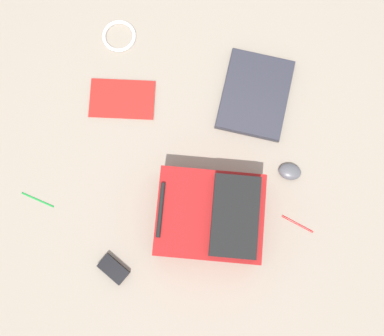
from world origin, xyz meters
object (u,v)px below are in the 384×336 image
(laptop, at_px, (255,95))
(pen_blue, at_px, (38,200))
(computer_mouse, at_px, (290,172))
(backpack, at_px, (212,216))
(book_manual, at_px, (122,99))
(pen_black, at_px, (298,224))
(power_brick, at_px, (113,269))
(cable_coil, at_px, (119,36))

(laptop, xyz_separation_m, pen_blue, (0.73, -0.65, -0.01))
(computer_mouse, bearing_deg, pen_blue, 106.39)
(backpack, height_order, laptop, backpack)
(laptop, xyz_separation_m, computer_mouse, (0.25, 0.24, 0.00))
(book_manual, bearing_deg, pen_black, 76.33)
(backpack, relative_size, book_manual, 1.54)
(computer_mouse, bearing_deg, backpack, 129.85)
(laptop, xyz_separation_m, power_brick, (0.87, -0.26, -0.00))
(book_manual, bearing_deg, power_brick, 21.01)
(computer_mouse, xyz_separation_m, power_brick, (0.62, -0.50, -0.00))
(computer_mouse, bearing_deg, pen_black, -162.74)
(laptop, relative_size, book_manual, 1.26)
(laptop, relative_size, pen_blue, 2.73)
(backpack, xyz_separation_m, pen_blue, (0.20, -0.67, -0.08))
(backpack, distance_m, power_brick, 0.43)
(computer_mouse, distance_m, pen_blue, 1.02)
(book_manual, height_order, cable_coil, cable_coil)
(computer_mouse, bearing_deg, book_manual, 75.95)
(backpack, distance_m, laptop, 0.54)
(laptop, distance_m, power_brick, 0.90)
(backpack, xyz_separation_m, laptop, (-0.54, -0.02, -0.07))
(power_brick, height_order, pen_black, power_brick)
(book_manual, relative_size, computer_mouse, 3.40)
(backpack, bearing_deg, book_manual, -121.04)
(computer_mouse, relative_size, pen_black, 0.67)
(backpack, relative_size, pen_black, 3.49)
(laptop, distance_m, book_manual, 0.55)
(book_manual, xyz_separation_m, cable_coil, (-0.25, -0.12, 0.00))
(laptop, distance_m, cable_coil, 0.63)
(book_manual, xyz_separation_m, pen_black, (0.21, 0.85, -0.00))
(computer_mouse, distance_m, power_brick, 0.79)
(backpack, relative_size, pen_blue, 3.34)
(cable_coil, bearing_deg, book_manual, 26.40)
(laptop, height_order, pen_blue, laptop)
(power_brick, relative_size, pen_black, 0.84)
(laptop, bearing_deg, cable_coil, -92.38)
(book_manual, xyz_separation_m, power_brick, (0.64, 0.25, 0.01))
(cable_coil, relative_size, pen_blue, 1.01)
(book_manual, bearing_deg, cable_coil, -153.60)
(cable_coil, height_order, pen_blue, cable_coil)
(pen_black, height_order, pen_blue, same)
(book_manual, relative_size, pen_black, 2.26)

